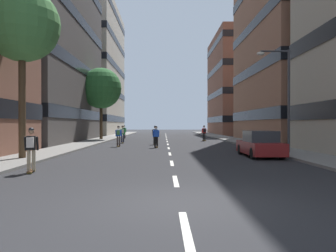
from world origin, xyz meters
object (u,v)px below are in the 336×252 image
Objects in this scene: skater_4 at (124,131)px; skater_6 at (123,133)px; parked_car_near at (260,145)px; skater_3 at (155,134)px; street_tree_near at (101,88)px; street_tree_mid at (22,25)px; skater_0 at (156,136)px; skater_1 at (204,132)px; skater_5 at (31,147)px; skater_2 at (118,135)px; streetlamp_right at (283,89)px.

skater_4 and skater_6 have the same top height.
skater_3 is (-6.46, 11.55, 0.32)m from parked_car_near.
street_tree_mid reaches higher than street_tree_near.
street_tree_mid is 5.05× the size of skater_4.
skater_1 is at bearing 63.77° from skater_0.
skater_5 is (-0.05, -29.90, 0.00)m from skater_4.
skater_3 is 3.97m from skater_6.
skater_6 is at bearing 93.27° from skater_2.
skater_6 is at bearing 146.38° from skater_3.
skater_5 is at bearing -148.59° from streetlamp_right.
skater_0 is 1.00× the size of skater_4.
parked_car_near is 2.47× the size of skater_4.
skater_6 is at bearing -153.91° from skater_1.
skater_3 is 18.32m from skater_5.
skater_0 and skater_1 have the same top height.
skater_1 is (-2.97, 16.45, -3.12)m from streetlamp_right.
skater_3 is 1.00× the size of skater_5.
skater_6 reaches higher than parked_car_near.
skater_5 is at bearing -95.28° from skater_2.
streetlamp_right is 13.41m from skater_3.
streetlamp_right is 3.65× the size of skater_6.
skater_4 is at bearing 109.71° from skater_3.
streetlamp_right is at bearing -35.51° from skater_0.
skater_1 is 8.45m from skater_3.
skater_0 is 16.87m from skater_4.
skater_3 is at bearing -129.94° from skater_1.
street_tree_near is at bearing 118.73° from skater_0.
street_tree_near reaches higher than skater_4.
streetlamp_right is 3.65× the size of skater_0.
skater_0 reaches higher than parked_car_near.
skater_4 is 29.90m from skater_5.
skater_5 and skater_6 have the same top height.
skater_2 reaches higher than parked_car_near.
streetlamp_right reaches higher than skater_1.
skater_4 is (2.29, 3.79, -5.15)m from street_tree_near.
skater_4 is 9.97m from skater_6.
parked_car_near is 2.47× the size of skater_3.
skater_1 and skater_2 have the same top height.
skater_2 is at bearing 137.76° from parked_car_near.
skater_2 is at bearing -131.85° from skater_1.
skater_5 is at bearing -63.07° from street_tree_mid.
skater_6 is at bearing -84.06° from skater_4.
skater_4 is (2.29, 25.49, -6.09)m from street_tree_mid.
skater_6 is at bearing -61.56° from street_tree_near.
skater_1 is 9.73m from skater_6.
streetlamp_right is 25.69m from skater_4.
skater_0 is at bearing 71.43° from skater_5.
street_tree_near is 4.76× the size of skater_0.
skater_1 is 26.17m from skater_5.
skater_2 is 4.22m from skater_3.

